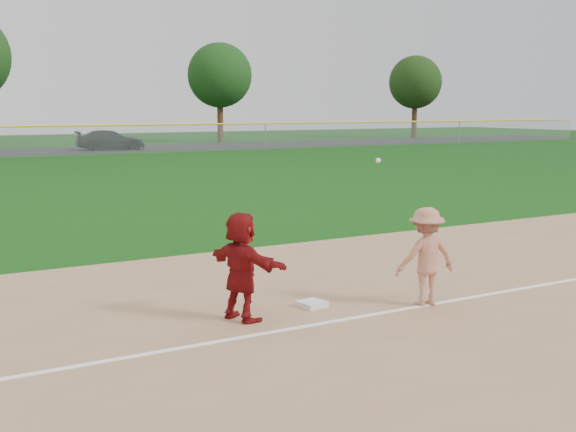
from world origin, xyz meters
TOP-DOWN VIEW (x-y plane):
  - ground at (0.00, 0.00)m, footprint 160.00×160.00m
  - foul_line at (0.00, -0.80)m, footprint 60.00×0.10m
  - first_base at (-0.37, 0.07)m, footprint 0.45×0.45m
  - base_runner at (-1.68, -0.01)m, footprint 0.93×1.62m
  - car_right at (9.30, 45.12)m, footprint 5.40×2.81m
  - first_base_play at (1.31, -0.74)m, footprint 1.20×0.97m
  - tree_3 at (22.00, 52.80)m, footprint 6.00×6.00m
  - tree_4 at (44.00, 51.20)m, footprint 5.60×5.60m

SIDE VIEW (x-z plane):
  - ground at x=0.00m, z-range 0.00..0.00m
  - foul_line at x=0.00m, z-range 0.02..0.03m
  - first_base at x=-0.37m, z-range 0.02..0.11m
  - car_right at x=9.30m, z-range 0.01..1.50m
  - first_base_play at x=1.31m, z-range -0.37..2.03m
  - base_runner at x=-1.68m, z-range 0.02..1.69m
  - tree_4 at x=44.00m, z-range 1.51..10.18m
  - tree_3 at x=22.00m, z-range 1.57..10.76m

